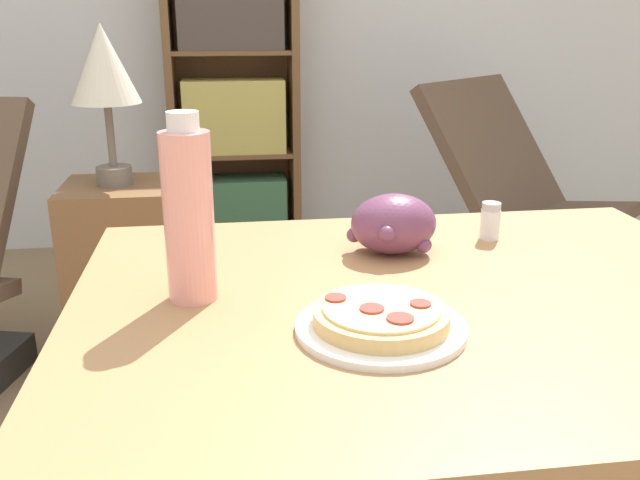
% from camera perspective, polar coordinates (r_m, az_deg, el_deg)
% --- Properties ---
extents(dining_table, '(1.02, 0.79, 0.75)m').
position_cam_1_polar(dining_table, '(1.04, 8.90, -10.59)').
color(dining_table, '#A37549').
rests_on(dining_table, ground_plane).
extents(pizza_on_plate, '(0.22, 0.22, 0.04)m').
position_cam_1_polar(pizza_on_plate, '(0.86, 5.15, -6.73)').
color(pizza_on_plate, white).
rests_on(pizza_on_plate, dining_table).
extents(grape_bunch, '(0.15, 0.12, 0.10)m').
position_cam_1_polar(grape_bunch, '(1.13, 6.24, 1.27)').
color(grape_bunch, '#6B3856').
rests_on(grape_bunch, dining_table).
extents(drink_bottle, '(0.07, 0.07, 0.26)m').
position_cam_1_polar(drink_bottle, '(0.94, -11.00, 2.14)').
color(drink_bottle, pink).
rests_on(drink_bottle, dining_table).
extents(salt_shaker, '(0.03, 0.03, 0.07)m').
position_cam_1_polar(salt_shaker, '(1.24, 14.14, 1.54)').
color(salt_shaker, white).
rests_on(salt_shaker, dining_table).
extents(lounge_chair_far, '(0.92, 0.99, 0.88)m').
position_cam_1_polar(lounge_chair_far, '(2.86, 16.73, 0.53)').
color(lounge_chair_far, black).
rests_on(lounge_chair_far, ground_plane).
extents(bookshelf, '(0.61, 0.28, 1.46)m').
position_cam_1_polar(bookshelf, '(3.30, -7.25, 10.70)').
color(bookshelf, brown).
rests_on(bookshelf, ground_plane).
extents(side_table, '(0.34, 0.34, 0.62)m').
position_cam_1_polar(side_table, '(2.35, -16.16, -2.81)').
color(side_table, brown).
rests_on(side_table, ground_plane).
extents(table_lamp, '(0.21, 0.21, 0.49)m').
position_cam_1_polar(table_lamp, '(2.20, -17.71, 13.34)').
color(table_lamp, '#665B51').
rests_on(table_lamp, side_table).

